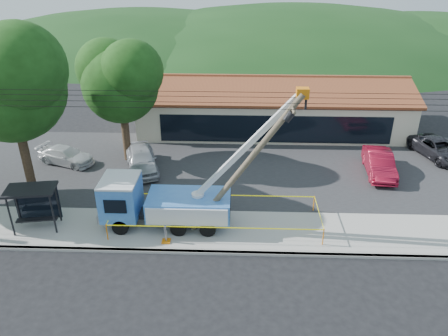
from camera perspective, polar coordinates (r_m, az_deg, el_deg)
The scene contains 18 objects.
ground at distance 21.29m, azimuth -1.64°, elevation -14.61°, with size 120.00×120.00×0.00m, color black.
curb at distance 22.86m, azimuth -1.30°, elevation -10.99°, with size 60.00×0.25×0.15m, color #A9A49E.
sidewalk at distance 24.39m, azimuth -1.04°, elevation -8.26°, with size 60.00×4.00×0.15m, color #A9A49E.
parking_lot at distance 31.28m, azimuth -0.26°, elevation 0.14°, with size 60.00×12.00×0.10m, color #28282B.
strip_mall at distance 38.03m, azimuth 6.33°, elevation 7.92°, with size 22.50×8.53×4.67m.
tree_west_near at distance 28.10m, azimuth -26.40°, elevation 10.56°, with size 7.56×6.72×10.80m.
tree_lot at distance 31.08m, azimuth -13.48°, elevation 11.40°, with size 6.30×5.60×8.94m.
hill_west at distance 74.10m, azimuth -10.92°, elevation 15.38°, with size 78.40×56.00×28.00m, color #133513.
hill_center at distance 72.85m, azimuth 9.38°, elevation 15.31°, with size 89.60×64.00×32.00m, color #133513.
hill_east at distance 77.85m, azimuth 24.60°, elevation 14.05°, with size 72.80×52.00×26.00m, color #133513.
utility_truck at distance 24.28m, azimuth -7.99°, elevation -4.27°, with size 10.83×3.80×8.01m.
leaning_pole at distance 22.25m, azimuth 3.33°, elevation 1.07°, with size 5.71×1.76×7.95m.
bus_shelter at distance 25.85m, azimuth -23.65°, elevation -3.60°, with size 2.81×1.99×2.50m.
caution_tape at distance 24.42m, azimuth -1.07°, elevation -5.92°, with size 11.44×3.40×0.98m.
car_silver at distance 31.35m, azimuth -10.58°, elevation -0.39°, with size 1.98×4.93×1.68m, color #B3B5BB.
car_red at distance 32.13m, azimuth 19.39°, elevation -0.84°, with size 1.65×4.74×1.56m, color maroon.
car_white at distance 33.75m, azimuth -19.75°, elevation 0.45°, with size 1.72×4.22×1.23m, color silver.
car_dark at distance 36.37m, azimuth 25.97°, elevation 1.16°, with size 2.31×5.01×1.39m, color black.
Camera 1 is at (1.18, -15.93, 14.08)m, focal length 35.00 mm.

